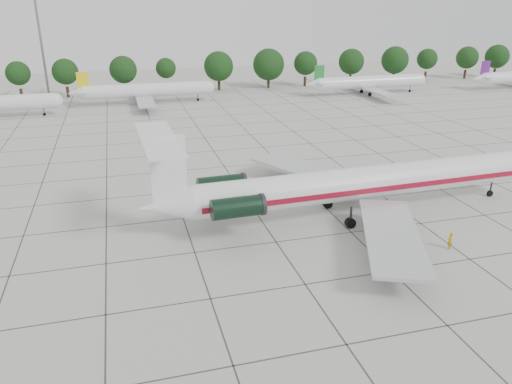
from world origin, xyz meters
TOP-DOWN VIEW (x-y plane):
  - ground at (0.00, 0.00)m, footprint 260.00×260.00m
  - apron_joints at (0.00, 15.00)m, footprint 170.00×170.00m
  - main_airliner at (8.94, 3.86)m, footprint 45.01×35.34m
  - ground_crew at (15.39, -5.72)m, footprint 0.72×0.57m
  - bg_airliner_c at (-7.24, 72.44)m, footprint 28.24×27.20m
  - bg_airliner_d at (45.90, 69.51)m, footprint 28.24×27.20m
  - tree_line at (-11.68, 85.00)m, footprint 249.86×8.44m
  - floodlight_mast at (-30.00, 92.00)m, footprint 1.60×1.60m

SIDE VIEW (x-z plane):
  - ground at x=0.00m, z-range 0.00..0.00m
  - apron_joints at x=0.00m, z-range 0.00..0.02m
  - ground_crew at x=15.39m, z-range 0.00..1.73m
  - bg_airliner_c at x=-7.24m, z-range -0.79..6.61m
  - bg_airliner_d at x=45.90m, z-range -0.79..6.61m
  - main_airliner at x=8.94m, z-range -1.55..9.00m
  - tree_line at x=-11.68m, z-range 0.87..11.09m
  - floodlight_mast at x=-30.00m, z-range 1.56..27.01m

